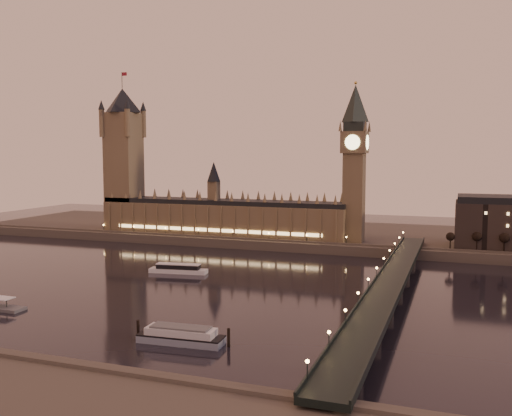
# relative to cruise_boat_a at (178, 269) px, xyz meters

# --- Properties ---
(ground) EXTENTS (700.00, 700.00, 0.00)m
(ground) POSITION_rel_cruise_boat_a_xyz_m (21.61, -18.90, -2.21)
(ground) COLOR black
(ground) RESTS_ON ground
(far_embankment) EXTENTS (560.00, 130.00, 6.00)m
(far_embankment) POSITION_rel_cruise_boat_a_xyz_m (51.61, 146.10, 0.79)
(far_embankment) COLOR #423D35
(far_embankment) RESTS_ON ground
(palace_of_westminster) EXTENTS (180.00, 26.62, 52.00)m
(palace_of_westminster) POSITION_rel_cruise_boat_a_xyz_m (-18.52, 102.10, 19.50)
(palace_of_westminster) COLOR brown
(palace_of_westminster) RESTS_ON ground
(victoria_tower) EXTENTS (31.68, 31.68, 118.00)m
(victoria_tower) POSITION_rel_cruise_boat_a_xyz_m (-98.39, 102.10, 63.58)
(victoria_tower) COLOR brown
(victoria_tower) RESTS_ON ground
(big_ben) EXTENTS (17.68, 17.68, 104.00)m
(big_ben) POSITION_rel_cruise_boat_a_xyz_m (75.60, 102.09, 61.74)
(big_ben) COLOR brown
(big_ben) RESTS_ON ground
(westminster_bridge) EXTENTS (13.20, 260.00, 15.30)m
(westminster_bridge) POSITION_rel_cruise_boat_a_xyz_m (113.22, -18.90, 3.31)
(westminster_bridge) COLOR black
(westminster_bridge) RESTS_ON ground
(bare_tree_0) EXTENTS (5.56, 5.56, 11.31)m
(bare_tree_0) POSITION_rel_cruise_boat_a_xyz_m (137.48, 90.10, 12.21)
(bare_tree_0) COLOR black
(bare_tree_0) RESTS_ON ground
(bare_tree_1) EXTENTS (5.56, 5.56, 11.31)m
(bare_tree_1) POSITION_rel_cruise_boat_a_xyz_m (151.80, 90.10, 12.21)
(bare_tree_1) COLOR black
(bare_tree_1) RESTS_ON ground
(bare_tree_2) EXTENTS (5.56, 5.56, 11.31)m
(bare_tree_2) POSITION_rel_cruise_boat_a_xyz_m (166.13, 90.10, 12.21)
(bare_tree_2) COLOR black
(bare_tree_2) RESTS_ON ground
(cruise_boat_a) EXTENTS (32.04, 11.27, 5.02)m
(cruise_boat_a) POSITION_rel_cruise_boat_a_xyz_m (0.00, 0.00, 0.00)
(cruise_boat_a) COLOR silver
(cruise_boat_a) RESTS_ON ground
(moored_barge) EXTENTS (34.20, 10.18, 6.28)m
(moored_barge) POSITION_rel_cruise_boat_a_xyz_m (53.81, -101.19, 0.44)
(moored_barge) COLOR #818FA4
(moored_barge) RESTS_ON ground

